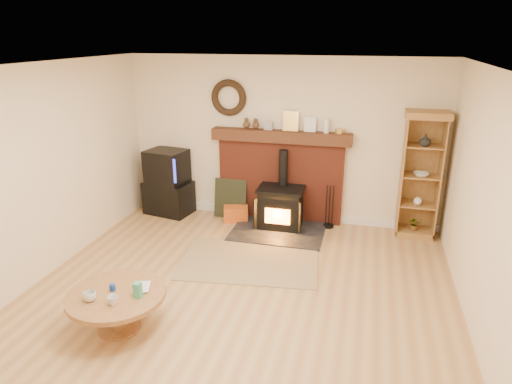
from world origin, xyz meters
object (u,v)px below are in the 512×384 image
(tv_unit, at_px, (168,183))
(coffee_table, at_px, (117,300))
(curio_cabinet, at_px, (420,175))
(wood_stove, at_px, (280,210))

(tv_unit, distance_m, coffee_table, 3.26)
(tv_unit, xyz_separation_m, coffee_table, (0.85, -3.14, -0.18))
(tv_unit, relative_size, curio_cabinet, 0.58)
(curio_cabinet, distance_m, coffee_table, 4.54)
(wood_stove, bearing_deg, tv_unit, 174.18)
(wood_stove, height_order, curio_cabinet, curio_cabinet)
(tv_unit, distance_m, curio_cabinet, 4.01)
(wood_stove, bearing_deg, coffee_table, -110.67)
(tv_unit, height_order, coffee_table, tv_unit)
(tv_unit, bearing_deg, curio_cabinet, 1.23)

